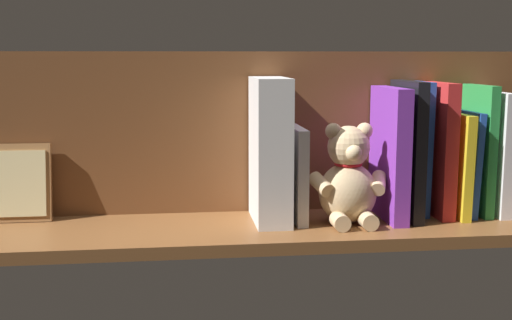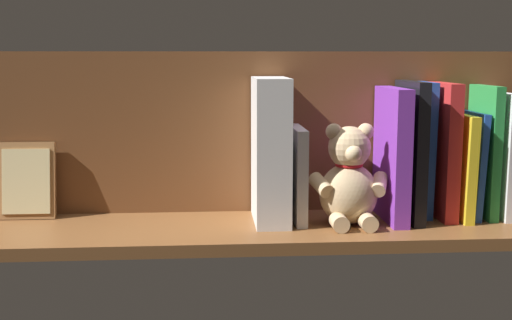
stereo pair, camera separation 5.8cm
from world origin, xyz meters
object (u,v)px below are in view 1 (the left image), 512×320
object	(u,v)px
book_0	(494,153)
dictionary_thick_white	(270,150)
teddy_bear	(348,179)
picture_frame_leaning	(22,183)

from	to	relation	value
book_0	dictionary_thick_white	distance (cm)	43.82
book_0	teddy_bear	xyz separation A→B (cm)	(29.89, 4.54, -3.64)
teddy_bear	picture_frame_leaning	bearing A→B (deg)	-8.52
teddy_bear	picture_frame_leaning	distance (cm)	59.98
book_0	dictionary_thick_white	xyz separation A→B (cm)	(43.78, 1.15, 1.49)
dictionary_thick_white	teddy_bear	bearing A→B (deg)	166.28
picture_frame_leaning	teddy_bear	bearing A→B (deg)	171.39
book_0	dictionary_thick_white	bearing A→B (deg)	1.50
book_0	picture_frame_leaning	xyz separation A→B (cm)	(89.19, -4.44, -4.60)
teddy_bear	dictionary_thick_white	size ratio (longest dim) A/B	0.70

